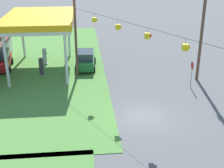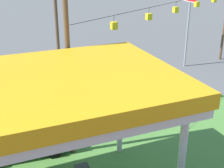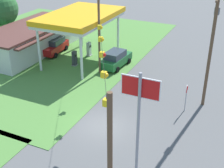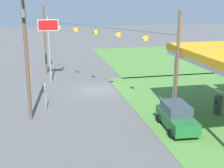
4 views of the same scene
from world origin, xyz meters
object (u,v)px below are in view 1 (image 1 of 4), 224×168
at_px(gas_station_canopy, 39,20).
at_px(car_at_pumps_rear, 1,60).
at_px(fuel_pump_near, 41,67).
at_px(fuel_pump_far, 45,57).
at_px(stop_sign_roadside, 192,69).
at_px(car_at_pumps_front, 86,59).
at_px(utility_pole_main, 203,21).

relative_size(gas_station_canopy, car_at_pumps_rear, 2.19).
bearing_deg(car_at_pumps_rear, fuel_pump_near, 55.64).
relative_size(fuel_pump_near, fuel_pump_far, 1.00).
relative_size(gas_station_canopy, stop_sign_roadside, 4.25).
distance_m(fuel_pump_far, car_at_pumps_front, 4.81).
xyz_separation_m(gas_station_canopy, stop_sign_roadside, (-6.27, -14.02, -3.46)).
xyz_separation_m(fuel_pump_far, utility_pole_main, (-6.17, -15.26, 4.89)).
distance_m(gas_station_canopy, stop_sign_roadside, 15.74).
distance_m(gas_station_canopy, car_at_pumps_front, 6.21).
bearing_deg(car_at_pumps_rear, car_at_pumps_front, 79.71).
height_order(car_at_pumps_rear, stop_sign_roadside, stop_sign_roadside).
relative_size(fuel_pump_near, stop_sign_roadside, 0.71).
bearing_deg(fuel_pump_near, fuel_pump_far, 0.00).
bearing_deg(utility_pole_main, stop_sign_roadside, 145.66).
distance_m(car_at_pumps_rear, stop_sign_roadside, 19.82).
height_order(fuel_pump_far, car_at_pumps_front, car_at_pumps_front).
xyz_separation_m(fuel_pump_far, stop_sign_roadside, (-8.00, -14.02, 0.97)).
height_order(fuel_pump_near, utility_pole_main, utility_pole_main).
bearing_deg(car_at_pumps_rear, stop_sign_roadside, 63.67).
distance_m(fuel_pump_far, stop_sign_roadside, 16.17).
bearing_deg(car_at_pumps_front, fuel_pump_far, 72.90).
bearing_deg(car_at_pumps_front, car_at_pumps_rear, 89.21).
relative_size(fuel_pump_far, stop_sign_roadside, 0.71).
bearing_deg(fuel_pump_far, gas_station_canopy, 179.95).
height_order(fuel_pump_far, utility_pole_main, utility_pole_main).
relative_size(gas_station_canopy, fuel_pump_far, 5.98).
xyz_separation_m(car_at_pumps_rear, utility_pole_main, (-5.19, -19.77, 4.77)).
height_order(stop_sign_roadside, utility_pole_main, utility_pole_main).
xyz_separation_m(car_at_pumps_front, utility_pole_main, (-4.45, -10.77, 4.75)).
distance_m(car_at_pumps_front, utility_pole_main, 12.59).
distance_m(gas_station_canopy, utility_pole_main, 15.91).
distance_m(stop_sign_roadside, utility_pole_main, 4.51).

